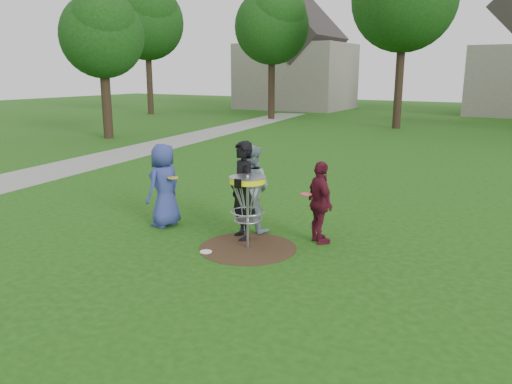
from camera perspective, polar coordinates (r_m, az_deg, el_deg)
The scene contains 11 objects.
ground at distance 9.26m, azimuth -0.94°, elevation -6.41°, with size 100.00×100.00×0.00m, color #19470F.
dirt_patch at distance 9.25m, azimuth -0.94°, elevation -6.38°, with size 1.80×1.80×0.01m, color #47331E.
concrete_path at distance 21.42m, azimuth -12.91°, elevation 4.76°, with size 2.20×40.00×0.02m, color #9E9E99.
player_blue at distance 10.52m, azimuth -10.46°, elevation 0.75°, with size 0.85×0.55×1.74m, color navy.
player_black at distance 9.51m, azimuth -1.55°, elevation 0.15°, with size 0.70×0.46×1.91m, color black.
player_grey at distance 10.04m, azimuth -0.63°, elevation 0.45°, with size 0.86×0.67×1.76m, color gray.
player_maroon at distance 9.40m, azimuth 7.34°, elevation -1.22°, with size 0.92×0.38×1.56m, color #5A1426.
disc_on_grass at distance 9.08m, azimuth -5.74°, elevation -6.83°, with size 0.22×0.22×0.02m, color white.
disc_golf_basket at distance 8.96m, azimuth -0.97°, elevation -0.27°, with size 0.66×0.67×1.38m.
held_discs at distance 9.57m, azimuth -1.63°, elevation 0.94°, with size 2.97×0.76×0.23m.
tree_row at distance 28.57m, azimuth 23.13°, elevation 18.66°, with size 51.20×17.42×9.90m.
Camera 1 is at (4.51, -7.44, 3.16)m, focal length 35.00 mm.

